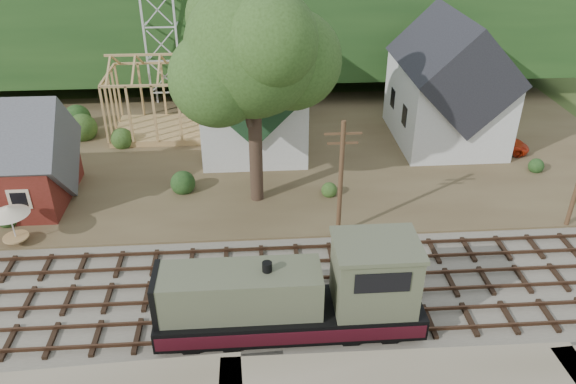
{
  "coord_description": "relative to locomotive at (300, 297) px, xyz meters",
  "views": [
    {
      "loc": [
        1.76,
        -24.01,
        20.31
      ],
      "look_at": [
        3.89,
        6.0,
        3.0
      ],
      "focal_mm": 35.0,
      "sensor_mm": 36.0,
      "label": 1
    }
  ],
  "objects": [
    {
      "name": "village_flat",
      "position": [
        -3.84,
        21.0,
        -2.1
      ],
      "size": [
        64.0,
        26.0,
        0.3
      ],
      "primitive_type": "cube",
      "color": "brown",
      "rests_on": "ground"
    },
    {
      "name": "ground",
      "position": [
        -3.84,
        3.0,
        -2.25
      ],
      "size": [
        140.0,
        140.0,
        0.0
      ],
      "primitive_type": "plane",
      "color": "#384C1E",
      "rests_on": "ground"
    },
    {
      "name": "lattice_tower",
      "position": [
        -9.84,
        31.0,
        7.79
      ],
      "size": [
        3.2,
        3.2,
        12.12
      ],
      "color": "silver",
      "rests_on": "village_flat"
    },
    {
      "name": "big_tree",
      "position": [
        -1.67,
        13.08,
        7.97
      ],
      "size": [
        10.9,
        8.4,
        14.7
      ],
      "color": "#38281E",
      "rests_on": "village_flat"
    },
    {
      "name": "car_blue",
      "position": [
        -17.14,
        13.67,
        -1.34
      ],
      "size": [
        2.7,
        3.84,
        1.21
      ],
      "primitive_type": "imported",
      "rotation": [
        0.0,
        0.0,
        0.4
      ],
      "color": "#5DA4C8",
      "rests_on": "village_flat"
    },
    {
      "name": "farmhouse",
      "position": [
        14.16,
        22.0,
        2.62
      ],
      "size": [
        8.4,
        10.8,
        10.6
      ],
      "color": "silver",
      "rests_on": "village_flat"
    },
    {
      "name": "patio_set",
      "position": [
        -16.72,
        8.5,
        0.33
      ],
      "size": [
        2.4,
        2.4,
        2.67
      ],
      "color": "silver",
      "rests_on": "village_flat"
    },
    {
      "name": "railroad_bed",
      "position": [
        -3.84,
        3.0,
        -2.17
      ],
      "size": [
        64.0,
        11.0,
        0.16
      ],
      "primitive_type": "cube",
      "color": "#726B5B",
      "rests_on": "ground"
    },
    {
      "name": "ridge",
      "position": [
        -3.84,
        61.0,
        -2.25
      ],
      "size": [
        80.0,
        20.0,
        12.0
      ],
      "primitive_type": "cube",
      "color": "black",
      "rests_on": "ground"
    },
    {
      "name": "telegraph_pole_near",
      "position": [
        3.16,
        8.2,
        2.0
      ],
      "size": [
        2.2,
        0.28,
        8.0
      ],
      "color": "#4C331E",
      "rests_on": "ground"
    },
    {
      "name": "car_red",
      "position": [
        18.04,
        19.14,
        -1.31
      ],
      "size": [
        4.99,
        3.19,
        1.28
      ],
      "primitive_type": "imported",
      "rotation": [
        0.0,
        0.0,
        1.32
      ],
      "color": "red",
      "rests_on": "village_flat"
    },
    {
      "name": "timber_frame",
      "position": [
        -9.84,
        25.0,
        1.02
      ],
      "size": [
        8.2,
        6.2,
        6.99
      ],
      "color": "tan",
      "rests_on": "village_flat"
    },
    {
      "name": "hillside",
      "position": [
        -3.84,
        45.0,
        -2.25
      ],
      "size": [
        70.0,
        28.96,
        12.74
      ],
      "primitive_type": "cube",
      "rotation": [
        -0.17,
        0.0,
        0.0
      ],
      "color": "#1E3F19",
      "rests_on": "ground"
    },
    {
      "name": "locomotive",
      "position": [
        0.0,
        0.0,
        0.0
      ],
      "size": [
        12.88,
        3.22,
        5.13
      ],
      "color": "black",
      "rests_on": "railroad_bed"
    },
    {
      "name": "church",
      "position": [
        -1.84,
        22.68,
        2.93
      ],
      "size": [
        8.4,
        15.17,
        13.0
      ],
      "color": "silver",
      "rests_on": "village_flat"
    }
  ]
}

